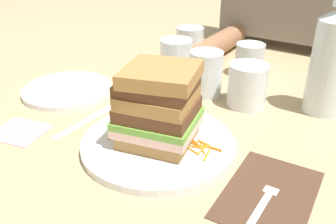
# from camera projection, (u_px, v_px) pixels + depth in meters

# --- Properties ---
(ground_plane) EXTENTS (3.00, 3.00, 0.00)m
(ground_plane) POSITION_uv_depth(u_px,v_px,m) (166.00, 144.00, 0.63)
(ground_plane) COLOR tan
(main_plate) EXTENTS (0.26, 0.26, 0.01)m
(main_plate) POSITION_uv_depth(u_px,v_px,m) (158.00, 143.00, 0.62)
(main_plate) COLOR white
(main_plate) RESTS_ON ground_plane
(sandwich) EXTENTS (0.14, 0.13, 0.13)m
(sandwich) POSITION_uv_depth(u_px,v_px,m) (158.00, 106.00, 0.59)
(sandwich) COLOR #A87A42
(sandwich) RESTS_ON main_plate
(carrot_shred_0) EXTENTS (0.01, 0.02, 0.00)m
(carrot_shred_0) POSITION_uv_depth(u_px,v_px,m) (127.00, 134.00, 0.63)
(carrot_shred_0) COLOR orange
(carrot_shred_0) RESTS_ON main_plate
(carrot_shred_1) EXTENTS (0.01, 0.03, 0.00)m
(carrot_shred_1) POSITION_uv_depth(u_px,v_px,m) (123.00, 133.00, 0.64)
(carrot_shred_1) COLOR orange
(carrot_shred_1) RESTS_ON main_plate
(carrot_shred_2) EXTENTS (0.01, 0.03, 0.00)m
(carrot_shred_2) POSITION_uv_depth(u_px,v_px,m) (112.00, 131.00, 0.64)
(carrot_shred_2) COLOR orange
(carrot_shred_2) RESTS_ON main_plate
(carrot_shred_3) EXTENTS (0.02, 0.01, 0.00)m
(carrot_shred_3) POSITION_uv_depth(u_px,v_px,m) (133.00, 132.00, 0.64)
(carrot_shred_3) COLOR orange
(carrot_shred_3) RESTS_ON main_plate
(carrot_shred_4) EXTENTS (0.02, 0.02, 0.00)m
(carrot_shred_4) POSITION_uv_depth(u_px,v_px,m) (115.00, 137.00, 0.62)
(carrot_shred_4) COLOR orange
(carrot_shred_4) RESTS_ON main_plate
(carrot_shred_5) EXTENTS (0.01, 0.02, 0.00)m
(carrot_shred_5) POSITION_uv_depth(u_px,v_px,m) (111.00, 135.00, 0.63)
(carrot_shred_5) COLOR orange
(carrot_shred_5) RESTS_ON main_plate
(carrot_shred_6) EXTENTS (0.01, 0.03, 0.00)m
(carrot_shred_6) POSITION_uv_depth(u_px,v_px,m) (120.00, 126.00, 0.66)
(carrot_shred_6) COLOR orange
(carrot_shred_6) RESTS_ON main_plate
(carrot_shred_7) EXTENTS (0.02, 0.03, 0.00)m
(carrot_shred_7) POSITION_uv_depth(u_px,v_px,m) (201.00, 150.00, 0.59)
(carrot_shred_7) COLOR orange
(carrot_shred_7) RESTS_ON main_plate
(carrot_shred_8) EXTENTS (0.01, 0.03, 0.00)m
(carrot_shred_8) POSITION_uv_depth(u_px,v_px,m) (204.00, 149.00, 0.59)
(carrot_shred_8) COLOR orange
(carrot_shred_8) RESTS_ON main_plate
(carrot_shred_9) EXTENTS (0.02, 0.01, 0.00)m
(carrot_shred_9) POSITION_uv_depth(u_px,v_px,m) (194.00, 141.00, 0.61)
(carrot_shred_9) COLOR orange
(carrot_shred_9) RESTS_ON main_plate
(carrot_shred_10) EXTENTS (0.02, 0.00, 0.00)m
(carrot_shred_10) POSITION_uv_depth(u_px,v_px,m) (197.00, 145.00, 0.60)
(carrot_shred_10) COLOR orange
(carrot_shred_10) RESTS_ON main_plate
(carrot_shred_11) EXTENTS (0.01, 0.03, 0.00)m
(carrot_shred_11) POSITION_uv_depth(u_px,v_px,m) (207.00, 155.00, 0.58)
(carrot_shred_11) COLOR orange
(carrot_shred_11) RESTS_ON main_plate
(carrot_shred_12) EXTENTS (0.03, 0.00, 0.00)m
(carrot_shred_12) POSITION_uv_depth(u_px,v_px,m) (212.00, 148.00, 0.60)
(carrot_shred_12) COLOR orange
(carrot_shred_12) RESTS_ON main_plate
(carrot_shred_13) EXTENTS (0.02, 0.01, 0.00)m
(carrot_shred_13) POSITION_uv_depth(u_px,v_px,m) (203.00, 143.00, 0.61)
(carrot_shred_13) COLOR orange
(carrot_shred_13) RESTS_ON main_plate
(carrot_shred_14) EXTENTS (0.02, 0.01, 0.00)m
(carrot_shred_14) POSITION_uv_depth(u_px,v_px,m) (198.00, 147.00, 0.60)
(carrot_shred_14) COLOR orange
(carrot_shred_14) RESTS_ON main_plate
(carrot_shred_15) EXTENTS (0.03, 0.01, 0.00)m
(carrot_shred_15) POSITION_uv_depth(u_px,v_px,m) (208.00, 147.00, 0.60)
(carrot_shred_15) COLOR orange
(carrot_shred_15) RESTS_ON main_plate
(carrot_shred_16) EXTENTS (0.03, 0.01, 0.00)m
(carrot_shred_16) POSITION_uv_depth(u_px,v_px,m) (194.00, 151.00, 0.59)
(carrot_shred_16) COLOR orange
(carrot_shred_16) RESTS_ON main_plate
(napkin_dark) EXTENTS (0.12, 0.18, 0.00)m
(napkin_dark) POSITION_uv_depth(u_px,v_px,m) (269.00, 193.00, 0.52)
(napkin_dark) COLOR #4C3323
(napkin_dark) RESTS_ON ground_plane
(fork) EXTENTS (0.02, 0.17, 0.00)m
(fork) POSITION_uv_depth(u_px,v_px,m) (264.00, 201.00, 0.50)
(fork) COLOR silver
(fork) RESTS_ON napkin_dark
(knife) EXTENTS (0.02, 0.20, 0.00)m
(knife) POSITION_uv_depth(u_px,v_px,m) (91.00, 117.00, 0.71)
(knife) COLOR silver
(knife) RESTS_ON ground_plane
(juice_glass) EXTENTS (0.08, 0.08, 0.09)m
(juice_glass) POSITION_uv_depth(u_px,v_px,m) (247.00, 87.00, 0.74)
(juice_glass) COLOR white
(juice_glass) RESTS_ON ground_plane
(water_bottle) EXTENTS (0.07, 0.07, 0.24)m
(water_bottle) POSITION_uv_depth(u_px,v_px,m) (331.00, 60.00, 0.69)
(water_bottle) COLOR silver
(water_bottle) RESTS_ON ground_plane
(empty_tumbler_0) EXTENTS (0.07, 0.07, 0.08)m
(empty_tumbler_0) POSITION_uv_depth(u_px,v_px,m) (251.00, 60.00, 0.89)
(empty_tumbler_0) COLOR silver
(empty_tumbler_0) RESTS_ON ground_plane
(empty_tumbler_1) EXTENTS (0.07, 0.07, 0.09)m
(empty_tumbler_1) POSITION_uv_depth(u_px,v_px,m) (190.00, 45.00, 0.97)
(empty_tumbler_1) COLOR silver
(empty_tumbler_1) RESTS_ON ground_plane
(empty_tumbler_2) EXTENTS (0.07, 0.07, 0.09)m
(empty_tumbler_2) POSITION_uv_depth(u_px,v_px,m) (176.00, 60.00, 0.86)
(empty_tumbler_2) COLOR silver
(empty_tumbler_2) RESTS_ON ground_plane
(empty_tumbler_3) EXTENTS (0.07, 0.07, 0.10)m
(empty_tumbler_3) POSITION_uv_depth(u_px,v_px,m) (206.00, 73.00, 0.79)
(empty_tumbler_3) COLOR silver
(empty_tumbler_3) RESTS_ON ground_plane
(side_plate) EXTENTS (0.19, 0.19, 0.01)m
(side_plate) POSITION_uv_depth(u_px,v_px,m) (67.00, 90.00, 0.81)
(side_plate) COLOR white
(side_plate) RESTS_ON ground_plane
(napkin_pink) EXTENTS (0.11, 0.10, 0.00)m
(napkin_pink) POSITION_uv_depth(u_px,v_px,m) (19.00, 131.00, 0.67)
(napkin_pink) COLOR pink
(napkin_pink) RESTS_ON ground_plane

